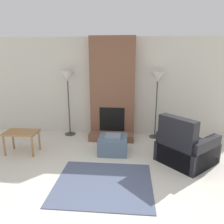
# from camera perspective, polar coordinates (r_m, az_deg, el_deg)

# --- Properties ---
(ground_plane) EXTENTS (24.00, 24.00, 0.00)m
(ground_plane) POSITION_cam_1_polar(r_m,az_deg,el_deg) (3.41, -4.72, -24.37)
(ground_plane) COLOR beige
(wall_back) EXTENTS (7.02, 0.06, 2.60)m
(wall_back) POSITION_cam_1_polar(r_m,az_deg,el_deg) (5.94, 0.33, 6.54)
(wall_back) COLOR beige
(wall_back) RESTS_ON ground_plane
(fireplace) EXTENTS (1.15, 0.74, 2.60)m
(fireplace) POSITION_cam_1_polar(r_m,az_deg,el_deg) (5.73, 0.13, 5.30)
(fireplace) COLOR brown
(fireplace) RESTS_ON ground_plane
(ottoman) EXTENTS (0.63, 0.59, 0.42)m
(ottoman) POSITION_cam_1_polar(r_m,az_deg,el_deg) (4.96, 0.27, -8.47)
(ottoman) COLOR slate
(ottoman) RESTS_ON ground_plane
(armchair) EXTENTS (1.34, 1.34, 1.01)m
(armchair) POSITION_cam_1_polar(r_m,az_deg,el_deg) (4.72, 18.43, -9.15)
(armchair) COLOR black
(armchair) RESTS_ON ground_plane
(side_table) EXTENTS (0.71, 0.45, 0.51)m
(side_table) POSITION_cam_1_polar(r_m,az_deg,el_deg) (5.25, -22.59, -5.53)
(side_table) COLOR #9E7042
(side_table) RESTS_ON ground_plane
(floor_lamp_left) EXTENTS (0.37, 0.37, 1.74)m
(floor_lamp_left) POSITION_cam_1_polar(r_m,az_deg,el_deg) (5.88, -11.55, 8.24)
(floor_lamp_left) COLOR #333333
(floor_lamp_left) RESTS_ON ground_plane
(floor_lamp_right) EXTENTS (0.37, 0.37, 1.74)m
(floor_lamp_right) POSITION_cam_1_polar(r_m,az_deg,el_deg) (5.67, 11.81, 8.05)
(floor_lamp_right) COLOR #333333
(floor_lamp_right) RESTS_ON ground_plane
(area_rug) EXTENTS (1.65, 1.43, 0.01)m
(area_rug) POSITION_cam_1_polar(r_m,az_deg,el_deg) (3.95, -2.22, -18.12)
(area_rug) COLOR #4C5670
(area_rug) RESTS_ON ground_plane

